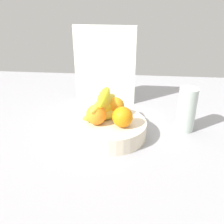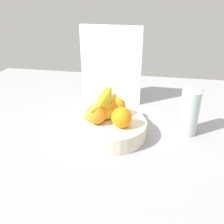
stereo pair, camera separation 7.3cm
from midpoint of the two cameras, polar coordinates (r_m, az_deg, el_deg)
The scene contains 8 objects.
ground_plane at distance 100.18cm, azimuth 0.34°, elevation -5.39°, with size 180.00×140.00×3.00cm, color gray.
fruit_bowl at distance 95.63cm, azimuth -2.19°, elevation -3.86°, with size 25.62×25.62×6.28cm, color beige.
orange_front_left at distance 89.34cm, azimuth 0.17°, elevation -1.18°, with size 7.37×7.37×7.37cm, color orange.
orange_front_right at distance 97.00cm, azimuth -1.52°, elevation 1.19°, with size 7.37×7.37×7.37cm, color orange.
orange_center at distance 91.47cm, azimuth -5.83°, elevation -0.63°, with size 7.37×7.37×7.37cm, color orange.
banana_bunch at distance 93.94cm, azimuth -3.92°, elevation 1.33°, with size 16.99×17.52×10.60cm.
cutting_board at distance 118.65cm, azimuth -3.38°, elevation 10.18°, with size 28.00×1.80×36.00cm, color white.
thermos_tumbler at distance 100.31cm, azimuth 14.35°, elevation 0.43°, with size 7.13×7.13×17.47cm, color #AFBDB4.
Camera 1 is at (3.53, -84.90, 51.98)cm, focal length 40.87 mm.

